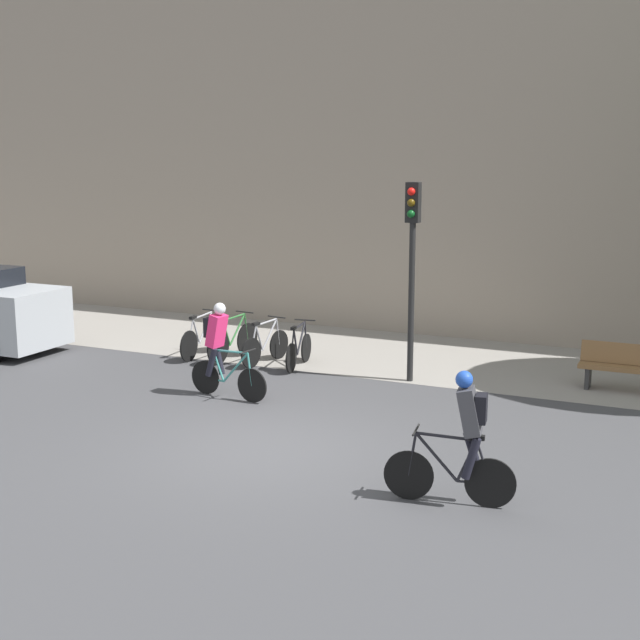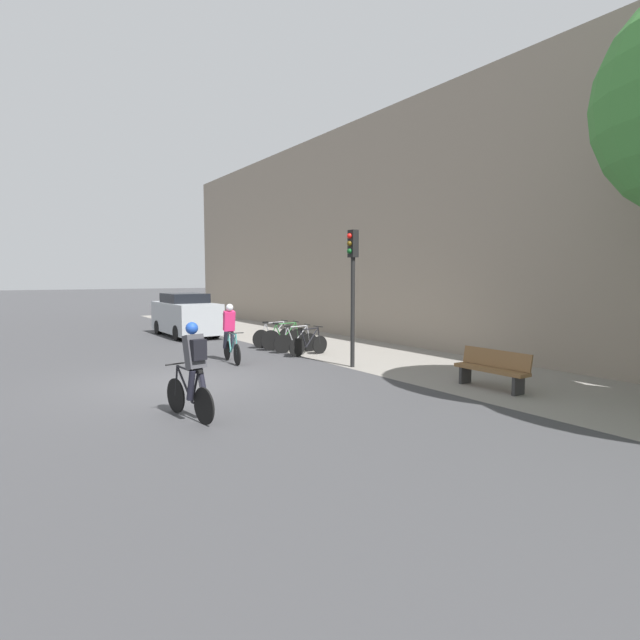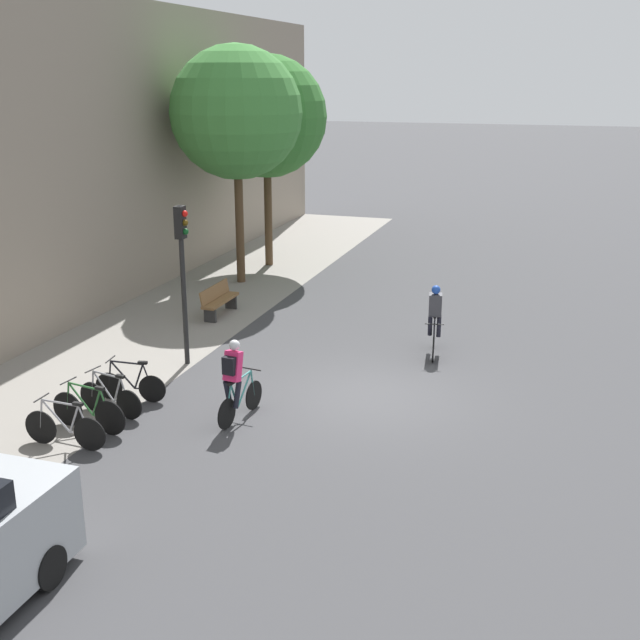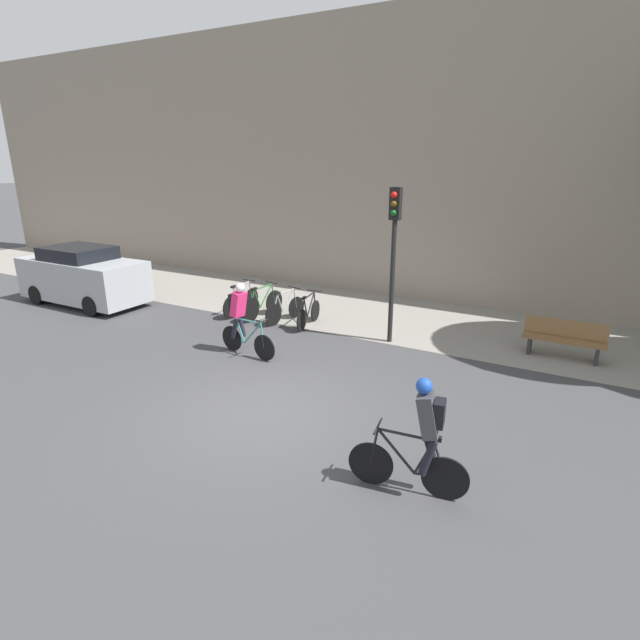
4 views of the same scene
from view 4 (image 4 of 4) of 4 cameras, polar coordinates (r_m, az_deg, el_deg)
The scene contains 12 objects.
ground at distance 9.47m, azimuth -6.45°, elevation -10.48°, with size 200.00×200.00×0.00m, color #3D3D3F.
kerb_strip at distance 15.03m, azimuth 8.57°, elevation 0.34°, with size 44.00×4.50×0.01m, color gray.
building_facade at distance 16.77m, azimuth 12.57°, elevation 17.43°, with size 44.00×0.60×8.94m, color gray.
cyclist_pink at distance 11.93m, azimuth -9.03°, elevation 0.42°, with size 1.69×0.51×1.75m.
cyclist_grey at distance 7.03m, azimuth 11.61°, elevation -12.66°, with size 1.68×0.53×1.77m.
parked_bike_0 at distance 15.26m, azimuth -9.00°, elevation 2.15°, with size 0.46×1.73×0.97m.
parked_bike_1 at distance 14.80m, azimuth -6.59°, elevation 1.83°, with size 0.46×1.76×0.99m.
parked_bike_2 at distance 14.38m, azimuth -4.03°, elevation 1.30°, with size 0.46×1.59×0.95m.
parked_bike_3 at distance 13.98m, azimuth -1.31°, elevation 0.82°, with size 0.46×1.59×0.94m.
traffic_light_pole at distance 12.34m, azimuth 8.44°, elevation 9.22°, with size 0.26×0.30×3.86m.
bench at distance 13.04m, azimuth 26.13°, elevation -1.90°, with size 1.81×0.44×0.89m.
parked_car at distance 17.79m, azimuth -25.43°, elevation 4.51°, with size 4.30×1.84×1.85m.
Camera 4 is at (4.94, -6.72, 4.47)m, focal length 28.00 mm.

